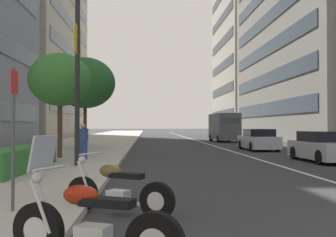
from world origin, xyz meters
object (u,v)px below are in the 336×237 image
object	(u,v)px
motorcycle_far_end_row	(91,226)
street_tree_near_plaza_corner	(85,83)
motorcycle_under_tarp	(117,192)
street_tree_mid_sidewalk	(60,80)
car_mid_block_traffic	(325,147)
delivery_van_ahead	(224,127)
car_following_behind	(258,140)
parking_sign_by_curb	(14,124)
street_lamp_with_banners	(85,33)
pedestrian_on_plaza	(83,142)

from	to	relation	value
motorcycle_far_end_row	street_tree_near_plaza_corner	world-z (taller)	street_tree_near_plaza_corner
motorcycle_under_tarp	street_tree_mid_sidewalk	bearing A→B (deg)	-43.58
car_mid_block_traffic	delivery_van_ahead	world-z (taller)	delivery_van_ahead
car_following_behind	parking_sign_by_curb	bearing A→B (deg)	152.32
street_lamp_with_banners	street_tree_near_plaza_corner	size ratio (longest dim) A/B	1.39
street_lamp_with_banners	car_mid_block_traffic	bearing A→B (deg)	-76.30
car_mid_block_traffic	pedestrian_on_plaza	xyz separation A→B (m)	(-0.12, 10.72, 0.28)
delivery_van_ahead	parking_sign_by_curb	xyz separation A→B (m)	(-32.33, 10.08, 0.13)
motorcycle_under_tarp	motorcycle_far_end_row	bearing A→B (deg)	116.45
car_mid_block_traffic	car_following_behind	distance (m)	8.33
car_following_behind	pedestrian_on_plaza	xyz separation A→B (m)	(-8.43, 10.09, 0.28)
motorcycle_far_end_row	street_tree_mid_sidewalk	distance (m)	14.34
delivery_van_ahead	street_tree_near_plaza_corner	xyz separation A→B (m)	(-13.42, 11.83, 2.90)
parking_sign_by_curb	pedestrian_on_plaza	size ratio (longest dim) A/B	1.59
pedestrian_on_plaza	car_following_behind	bearing A→B (deg)	-10.46
motorcycle_under_tarp	car_mid_block_traffic	bearing A→B (deg)	-101.53
motorcycle_under_tarp	street_tree_mid_sidewalk	world-z (taller)	street_tree_mid_sidewalk
parking_sign_by_curb	car_mid_block_traffic	bearing A→B (deg)	-45.05
street_tree_mid_sidewalk	pedestrian_on_plaza	bearing A→B (deg)	-133.43
motorcycle_under_tarp	street_tree_near_plaza_corner	bearing A→B (deg)	-50.36
street_lamp_with_banners	pedestrian_on_plaza	bearing A→B (deg)	10.99
motorcycle_under_tarp	street_tree_near_plaza_corner	world-z (taller)	street_tree_near_plaza_corner
street_tree_mid_sidewalk	car_mid_block_traffic	bearing A→B (deg)	-95.04
car_mid_block_traffic	parking_sign_by_curb	distance (m)	14.53
motorcycle_far_end_row	delivery_van_ahead	world-z (taller)	delivery_van_ahead
car_following_behind	street_tree_near_plaza_corner	xyz separation A→B (m)	(0.36, 11.38, 3.75)
motorcycle_under_tarp	pedestrian_on_plaza	xyz separation A→B (m)	(9.83, 2.22, 0.51)
motorcycle_far_end_row	parking_sign_by_curb	distance (m)	3.04
car_mid_block_traffic	street_tree_near_plaza_corner	bearing A→B (deg)	53.27
motorcycle_far_end_row	street_lamp_with_banners	distance (m)	11.14
motorcycle_under_tarp	car_following_behind	distance (m)	19.88
car_mid_block_traffic	street_lamp_with_banners	distance (m)	11.44
motorcycle_far_end_row	car_mid_block_traffic	size ratio (longest dim) A/B	0.50
parking_sign_by_curb	pedestrian_on_plaza	world-z (taller)	parking_sign_by_curb
street_lamp_with_banners	street_tree_mid_sidewalk	xyz separation A→B (m)	(3.55, 1.70, -1.35)
street_tree_near_plaza_corner	street_tree_mid_sidewalk	bearing A→B (deg)	-179.63
car_following_behind	street_tree_mid_sidewalk	bearing A→B (deg)	122.38
motorcycle_far_end_row	car_mid_block_traffic	bearing A→B (deg)	-101.78
motorcycle_far_end_row	street_tree_mid_sidewalk	bearing A→B (deg)	-53.36
delivery_van_ahead	pedestrian_on_plaza	bearing A→B (deg)	152.84
street_lamp_with_banners	street_tree_near_plaza_corner	distance (m)	11.32
motorcycle_far_end_row	car_mid_block_traffic	distance (m)	15.18
car_mid_block_traffic	street_tree_near_plaza_corner	world-z (taller)	street_tree_near_plaza_corner
car_following_behind	delivery_van_ahead	size ratio (longest dim) A/B	0.76
motorcycle_under_tarp	delivery_van_ahead	world-z (taller)	delivery_van_ahead
motorcycle_far_end_row	parking_sign_by_curb	world-z (taller)	parking_sign_by_curb
street_lamp_with_banners	street_tree_mid_sidewalk	world-z (taller)	street_lamp_with_banners
street_lamp_with_banners	pedestrian_on_plaza	xyz separation A→B (m)	(2.38, 0.46, -4.14)
street_tree_mid_sidewalk	motorcycle_under_tarp	bearing A→B (deg)	-162.56
motorcycle_far_end_row	car_following_behind	distance (m)	22.29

